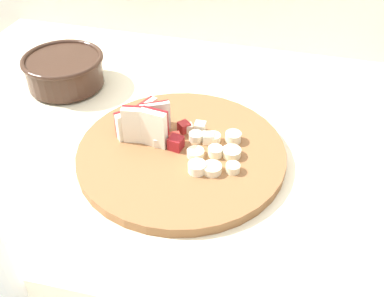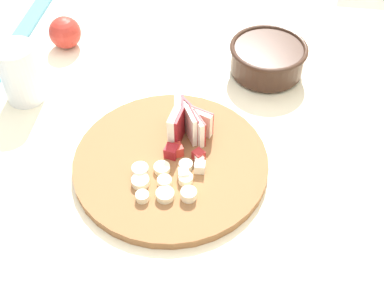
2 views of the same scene
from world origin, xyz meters
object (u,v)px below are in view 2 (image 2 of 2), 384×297
(small_jar, at_px, (20,73))
(banana_slice_rows, at_px, (163,181))
(cutting_board, at_px, (172,163))
(ceramic_bowl, at_px, (268,58))
(whole_apple, at_px, (65,33))
(apple_dice_pile, at_px, (184,156))
(apple_wedge_fan, at_px, (188,122))

(small_jar, bearing_deg, banana_slice_rows, 58.31)
(cutting_board, xyz_separation_m, banana_slice_rows, (0.06, -0.01, 0.02))
(ceramic_bowl, bearing_deg, whole_apple, -93.70)
(cutting_board, bearing_deg, banana_slice_rows, -6.20)
(ceramic_bowl, xyz_separation_m, whole_apple, (-0.03, -0.44, -0.00))
(whole_apple, bearing_deg, apple_dice_pile, 45.12)
(ceramic_bowl, bearing_deg, small_jar, -72.41)
(ceramic_bowl, height_order, whole_apple, whole_apple)
(cutting_board, distance_m, apple_dice_pile, 0.03)
(banana_slice_rows, relative_size, whole_apple, 1.65)
(ceramic_bowl, distance_m, small_jar, 0.49)
(apple_wedge_fan, relative_size, whole_apple, 1.31)
(cutting_board, xyz_separation_m, small_jar, (-0.14, -0.32, 0.05))
(apple_wedge_fan, xyz_separation_m, banana_slice_rows, (0.12, -0.02, -0.02))
(cutting_board, relative_size, apple_wedge_fan, 3.69)
(cutting_board, distance_m, ceramic_bowl, 0.33)
(apple_wedge_fan, distance_m, ceramic_bowl, 0.26)
(small_jar, bearing_deg, whole_apple, 171.80)
(ceramic_bowl, relative_size, small_jar, 1.34)
(banana_slice_rows, distance_m, ceramic_bowl, 0.38)
(whole_apple, bearing_deg, small_jar, -8.20)
(ceramic_bowl, distance_m, whole_apple, 0.45)
(cutting_board, relative_size, apple_dice_pile, 3.58)
(apple_wedge_fan, xyz_separation_m, apple_dice_pile, (0.06, 0.00, -0.02))
(apple_wedge_fan, relative_size, banana_slice_rows, 0.80)
(apple_dice_pile, distance_m, whole_apple, 0.44)
(apple_wedge_fan, bearing_deg, apple_dice_pile, 2.70)
(apple_dice_pile, bearing_deg, banana_slice_rows, -23.61)
(apple_dice_pile, xyz_separation_m, ceramic_bowl, (-0.28, 0.13, 0.01))
(cutting_board, height_order, apple_wedge_fan, apple_wedge_fan)
(ceramic_bowl, bearing_deg, banana_slice_rows, -24.53)
(whole_apple, bearing_deg, apple_wedge_fan, 51.33)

